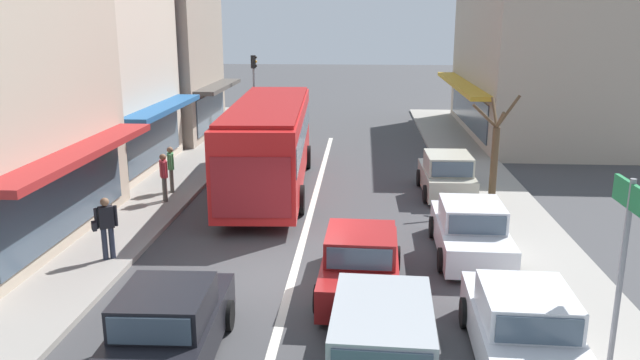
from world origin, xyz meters
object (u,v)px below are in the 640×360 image
Objects in this scene: wagon_queue_far_back at (382,345)px; pedestrian_browsing_midblock at (171,166)px; sedan_behind_bus_near at (361,263)px; street_tree_right at (495,155)px; city_bus at (269,139)px; parked_hatchback_kerb_third at (446,176)px; sedan_queue_gap_filler at (168,330)px; parked_sedan_kerb_second at (470,231)px; parked_sedan_kerb_front at (523,329)px; pedestrian_with_handbag_near at (106,224)px; directional_road_sign at (627,232)px; pedestrian_far_walker at (164,174)px; traffic_light_downstreet at (254,81)px.

wagon_queue_far_back is 13.36m from pedestrian_browsing_midblock.
street_tree_right reaches higher than sedan_behind_bus_near.
city_bus reaches higher than parked_hatchback_kerb_third.
pedestrian_browsing_midblock is at bearing -175.52° from parked_hatchback_kerb_third.
sedan_queue_gap_filler is 1.14× the size of parked_hatchback_kerb_third.
parked_sedan_kerb_second is at bearing 42.44° from sedan_queue_gap_filler.
city_bus is 2.94× the size of parked_hatchback_kerb_third.
sedan_behind_bus_near is at bearing 44.24° from sedan_queue_gap_filler.
sedan_queue_gap_filler is 3.90m from wagon_queue_far_back.
parked_sedan_kerb_second is (2.51, 6.26, -0.08)m from wagon_queue_far_back.
parked_sedan_kerb_second is 5.81m from parked_hatchback_kerb_third.
parked_sedan_kerb_front is at bearing -89.14° from parked_sedan_kerb_second.
pedestrian_with_handbag_near is at bearing -172.14° from parked_sedan_kerb_second.
directional_road_sign is at bearing -43.78° from pedestrian_browsing_midblock.
parked_sedan_kerb_second is (6.27, -6.09, -1.22)m from city_bus.
pedestrian_with_handbag_near reaches higher than parked_hatchback_kerb_third.
parked_sedan_kerb_second is 2.59× the size of pedestrian_far_walker.
pedestrian_browsing_midblock is (-11.12, 0.36, -0.67)m from street_tree_right.
wagon_queue_far_back is 1.08× the size of parked_sedan_kerb_second.
sedan_behind_bus_near is at bearing 135.37° from parked_sedan_kerb_front.
traffic_light_downstreet reaches higher than street_tree_right.
street_tree_right reaches higher than pedestrian_far_walker.
street_tree_right is 11.15m from pedestrian_browsing_midblock.
traffic_light_downstreet is 16.45m from street_tree_right.
directional_road_sign reaches higher than wagon_queue_far_back.
sedan_queue_gap_filler is at bearing -56.68° from pedestrian_with_handbag_near.
street_tree_right is 12.42m from pedestrian_with_handbag_near.
sedan_behind_bus_near is at bearing -48.05° from pedestrian_browsing_midblock.
pedestrian_browsing_midblock reaches higher than sedan_queue_gap_filler.
sedan_queue_gap_filler is at bearing -126.82° from street_tree_right.
wagon_queue_far_back is 2.80× the size of pedestrian_with_handbag_near.
pedestrian_browsing_midblock is (-9.73, -0.76, 0.36)m from parked_hatchback_kerb_third.
street_tree_right is at bearing 53.18° from sedan_queue_gap_filler.
parked_hatchback_kerb_third is (2.62, 12.07, -0.04)m from wagon_queue_far_back.
parked_hatchback_kerb_third reaches higher than sedan_behind_bus_near.
parked_sedan_kerb_front is 11.20m from parked_hatchback_kerb_third.
pedestrian_browsing_midblock is at bearing 92.32° from pedestrian_with_handbag_near.
directional_road_sign is 10.40m from street_tree_right.
city_bus is at bearing 34.06° from pedestrian_far_walker.
parked_sedan_kerb_second is (2.90, 2.44, 0.00)m from sedan_behind_bus_near.
wagon_queue_far_back reaches higher than parked_sedan_kerb_front.
wagon_queue_far_back is at bearing -55.38° from pedestrian_far_walker.
pedestrian_browsing_midblock reaches higher than sedan_behind_bus_near.
sedan_behind_bus_near is 1.01× the size of traffic_light_downstreet.
wagon_queue_far_back is (0.39, -3.81, 0.08)m from sedan_behind_bus_near.
wagon_queue_far_back is 4.54m from directional_road_sign.
parked_sedan_kerb_front is 2.52m from directional_road_sign.
sedan_behind_bus_near is at bearing -109.99° from parked_hatchback_kerb_third.
city_bus reaches higher than pedestrian_browsing_midblock.
parked_hatchback_kerb_third reaches higher than parked_sedan_kerb_front.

